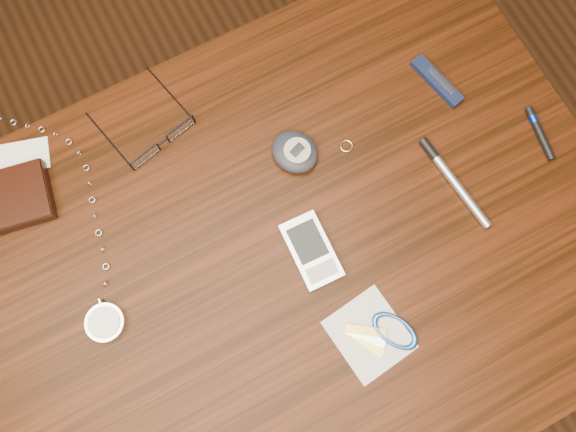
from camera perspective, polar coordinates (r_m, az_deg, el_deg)
name	(u,v)px	position (r m, az deg, el deg)	size (l,w,h in m)	color
ground	(277,309)	(1.52, -1.09, -9.42)	(3.80, 3.80, 0.00)	#472814
desk	(270,278)	(0.87, -1.89, -6.31)	(1.00, 0.70, 0.75)	#331408
wallet_and_card	(12,198)	(0.87, -26.25, 1.67)	(0.14, 0.14, 0.02)	black
eyeglasses	(160,140)	(0.83, -12.85, 7.58)	(0.14, 0.14, 0.03)	black
gold_ring	(346,146)	(0.82, 5.95, 7.08)	(0.02, 0.02, 0.00)	tan
pocket_watch	(102,311)	(0.80, -18.40, -9.15)	(0.12, 0.40, 0.02)	silver
pda_phone	(311,251)	(0.77, 2.38, -3.54)	(0.06, 0.10, 0.02)	silver
pedometer	(295,152)	(0.80, 0.71, 6.54)	(0.08, 0.09, 0.03)	#22232C
notepad_keys	(383,333)	(0.77, 9.60, -11.62)	(0.12, 0.11, 0.01)	silver
pocket_knife	(437,81)	(0.88, 14.89, 13.09)	(0.04, 0.10, 0.01)	#111C3B
silver_pen	(449,176)	(0.83, 16.07, 3.97)	(0.03, 0.15, 0.01)	silver
black_blue_pen	(539,132)	(0.90, 24.16, 7.84)	(0.02, 0.08, 0.01)	black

